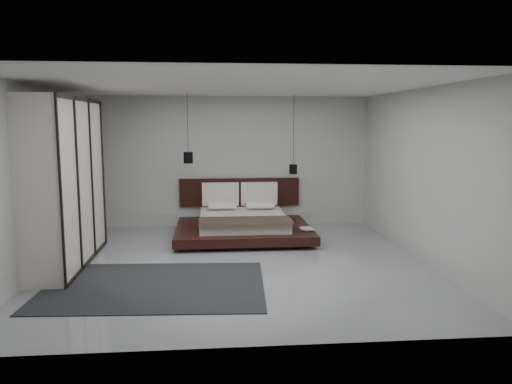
{
  "coord_description": "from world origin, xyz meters",
  "views": [
    {
      "loc": [
        -0.4,
        -7.76,
        2.26
      ],
      "look_at": [
        0.41,
        1.2,
        0.99
      ],
      "focal_mm": 35.0,
      "sensor_mm": 36.0,
      "label": 1
    }
  ],
  "objects": [
    {
      "name": "rug",
      "position": [
        -1.2,
        -1.0,
        0.01
      ],
      "size": [
        3.13,
        2.32,
        0.01
      ],
      "primitive_type": "cube",
      "rotation": [
        0.0,
        0.0,
        -0.06
      ],
      "color": "black",
      "rests_on": "floor"
    },
    {
      "name": "wardrobe",
      "position": [
        -2.7,
        0.26,
        1.32
      ],
      "size": [
        0.63,
        2.68,
        2.63
      ],
      "color": "silver",
      "rests_on": "floor"
    },
    {
      "name": "wall_front",
      "position": [
        0.0,
        -3.0,
        1.4
      ],
      "size": [
        6.0,
        0.0,
        6.0
      ],
      "primitive_type": "plane",
      "rotation": [
        -1.57,
        0.0,
        0.0
      ],
      "color": "#B2B2B0",
      "rests_on": "floor"
    },
    {
      "name": "pendant_left",
      "position": [
        -0.86,
        2.31,
        1.55
      ],
      "size": [
        0.19,
        0.19,
        1.37
      ],
      "color": "black",
      "rests_on": "ceiling"
    },
    {
      "name": "pendant_right",
      "position": [
        1.27,
        2.31,
        1.31
      ],
      "size": [
        0.16,
        0.16,
        1.6
      ],
      "color": "black",
      "rests_on": "ceiling"
    },
    {
      "name": "wall_left",
      "position": [
        -3.0,
        0.0,
        1.4
      ],
      "size": [
        0.0,
        6.0,
        6.0
      ],
      "primitive_type": "plane",
      "rotation": [
        1.57,
        0.0,
        1.57
      ],
      "color": "#B2B2B0",
      "rests_on": "floor"
    },
    {
      "name": "ceiling",
      "position": [
        0.0,
        0.0,
        2.8
      ],
      "size": [
        6.0,
        6.0,
        0.0
      ],
      "primitive_type": "plane",
      "rotation": [
        3.14,
        0.0,
        0.0
      ],
      "color": "white",
      "rests_on": "wall_back"
    },
    {
      "name": "lattice_screen",
      "position": [
        -2.95,
        2.45,
        1.3
      ],
      "size": [
        0.05,
        0.9,
        2.6
      ],
      "primitive_type": "cube",
      "color": "black",
      "rests_on": "floor"
    },
    {
      "name": "wall_back",
      "position": [
        0.0,
        3.0,
        1.4
      ],
      "size": [
        6.0,
        0.0,
        6.0
      ],
      "primitive_type": "plane",
      "rotation": [
        1.57,
        0.0,
        0.0
      ],
      "color": "#B2B2B0",
      "rests_on": "floor"
    },
    {
      "name": "book_lower",
      "position": [
        1.27,
        1.29,
        0.26
      ],
      "size": [
        0.28,
        0.35,
        0.03
      ],
      "primitive_type": "imported",
      "rotation": [
        0.0,
        0.0,
        0.17
      ],
      "color": "#99724C",
      "rests_on": "bed"
    },
    {
      "name": "wall_right",
      "position": [
        3.0,
        0.0,
        1.4
      ],
      "size": [
        0.0,
        6.0,
        6.0
      ],
      "primitive_type": "plane",
      "rotation": [
        1.57,
        0.0,
        -1.57
      ],
      "color": "#B2B2B0",
      "rests_on": "floor"
    },
    {
      "name": "book_upper",
      "position": [
        1.25,
        1.26,
        0.28
      ],
      "size": [
        0.22,
        0.28,
        0.02
      ],
      "primitive_type": "imported",
      "rotation": [
        0.0,
        0.0,
        -0.13
      ],
      "color": "#99724C",
      "rests_on": "book_lower"
    },
    {
      "name": "floor",
      "position": [
        0.0,
        0.0,
        0.0
      ],
      "size": [
        6.0,
        6.0,
        0.0
      ],
      "primitive_type": "plane",
      "color": "#93959B",
      "rests_on": "ground"
    },
    {
      "name": "bed",
      "position": [
        0.21,
        1.92,
        0.28
      ],
      "size": [
        2.6,
        2.32,
        1.04
      ],
      "color": "black",
      "rests_on": "floor"
    }
  ]
}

